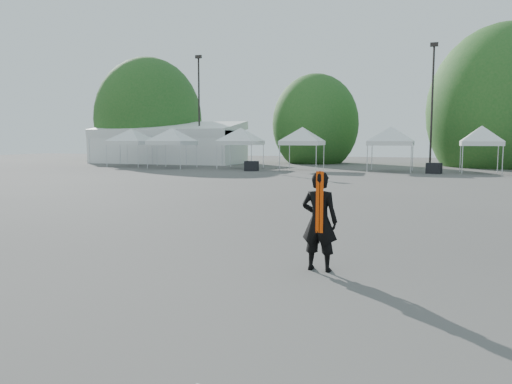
% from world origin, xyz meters
% --- Properties ---
extents(ground, '(120.00, 120.00, 0.00)m').
position_xyz_m(ground, '(0.00, 0.00, 0.00)').
color(ground, '#474442').
rests_on(ground, ground).
extents(marquee, '(15.00, 6.25, 4.23)m').
position_xyz_m(marquee, '(-22.00, 35.00, 1.97)').
color(marquee, white).
rests_on(marquee, ground).
extents(light_pole_west, '(0.60, 0.25, 10.30)m').
position_xyz_m(light_pole_west, '(-18.00, 34.00, 5.77)').
color(light_pole_west, black).
rests_on(light_pole_west, ground).
extents(light_pole_east, '(0.60, 0.25, 9.80)m').
position_xyz_m(light_pole_east, '(3.00, 32.00, 5.52)').
color(light_pole_east, black).
rests_on(light_pole_east, ground).
extents(tree_far_w, '(4.80, 4.80, 7.30)m').
position_xyz_m(tree_far_w, '(-26.00, 38.00, 4.54)').
color(tree_far_w, '#382314').
rests_on(tree_far_w, ground).
extents(tree_mid_w, '(4.16, 4.16, 6.33)m').
position_xyz_m(tree_mid_w, '(-8.00, 40.00, 3.93)').
color(tree_mid_w, '#382314').
rests_on(tree_mid_w, ground).
extents(tree_mid_e, '(5.12, 5.12, 7.79)m').
position_xyz_m(tree_mid_e, '(9.00, 39.00, 4.84)').
color(tree_mid_e, '#382314').
rests_on(tree_mid_e, ground).
extents(tent_a, '(4.72, 4.72, 3.88)m').
position_xyz_m(tent_a, '(-22.00, 28.61, 3.06)').
color(tent_a, silver).
rests_on(tent_a, ground).
extents(tent_b, '(4.54, 4.54, 3.88)m').
position_xyz_m(tent_b, '(-17.35, 27.45, 3.06)').
color(tent_b, silver).
rests_on(tent_b, ground).
extents(tent_c, '(4.47, 4.47, 3.88)m').
position_xyz_m(tent_c, '(-11.71, 28.64, 3.06)').
color(tent_c, silver).
rests_on(tent_c, ground).
extents(tent_d, '(4.29, 4.29, 3.88)m').
position_xyz_m(tent_d, '(-6.43, 28.30, 3.06)').
color(tent_d, silver).
rests_on(tent_d, ground).
extents(tent_e, '(4.59, 4.59, 3.88)m').
position_xyz_m(tent_e, '(0.21, 28.69, 3.06)').
color(tent_e, silver).
rests_on(tent_e, ground).
extents(tent_f, '(3.81, 3.81, 3.88)m').
position_xyz_m(tent_f, '(6.33, 28.48, 3.06)').
color(tent_f, silver).
rests_on(tent_f, ground).
extents(man, '(0.70, 0.49, 1.81)m').
position_xyz_m(man, '(1.15, -0.96, 0.91)').
color(man, black).
rests_on(man, ground).
extents(crate_west, '(1.00, 0.80, 0.74)m').
position_xyz_m(crate_west, '(-9.73, 25.78, 0.37)').
color(crate_west, black).
rests_on(crate_west, ground).
extents(crate_mid, '(1.12, 0.96, 0.75)m').
position_xyz_m(crate_mid, '(3.28, 27.13, 0.38)').
color(crate_mid, black).
rests_on(crate_mid, ground).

